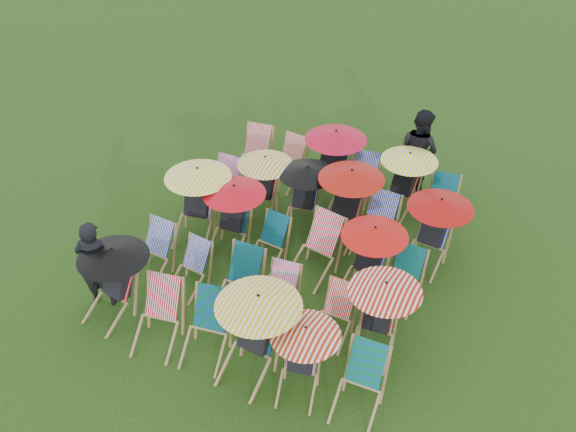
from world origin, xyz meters
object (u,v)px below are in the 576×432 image
at_px(deckchair_29, 442,204).
at_px(person_rear, 419,150).
at_px(deckchair_5, 360,385).
at_px(deckchair_0, 111,282).
at_px(person_left, 96,264).

xyz_separation_m(deckchair_29, person_rear, (-0.77, 0.96, 0.44)).
height_order(deckchair_5, deckchair_29, deckchair_5).
bearing_deg(person_rear, deckchair_5, 127.19).
xyz_separation_m(deckchair_0, deckchair_5, (4.12, -0.02, -0.22)).
bearing_deg(deckchair_29, person_left, -143.89).
distance_m(deckchair_0, person_rear, 6.41).
bearing_deg(person_rear, deckchair_0, 87.77).
bearing_deg(person_left, person_rear, -144.15).
relative_size(deckchair_29, person_left, 0.55).
height_order(deckchair_0, person_left, person_left).
distance_m(deckchair_0, deckchair_5, 4.12).
relative_size(deckchair_5, deckchair_29, 1.04).
height_order(deckchair_0, deckchair_29, deckchair_0).
relative_size(person_left, person_rear, 0.92).
distance_m(deckchair_29, person_left, 6.26).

